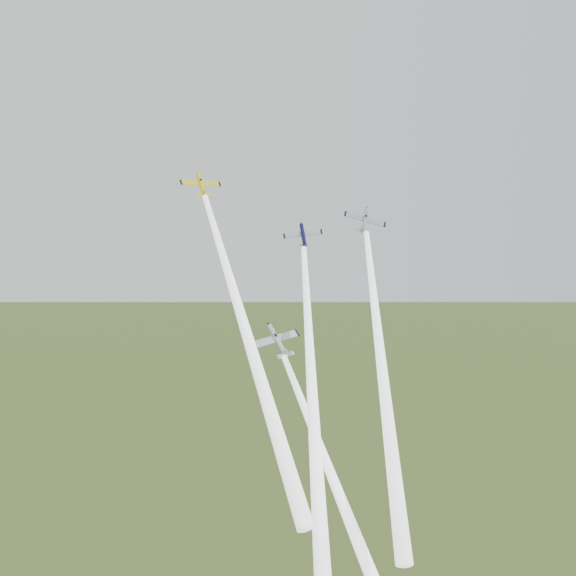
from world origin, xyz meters
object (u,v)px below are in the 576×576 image
object	(u,v)px
plane_navy	(303,235)
plane_silver_low	(278,341)
plane_silver_right	(365,220)
plane_yellow	(201,184)

from	to	relation	value
plane_navy	plane_silver_low	bearing A→B (deg)	-111.31
plane_navy	plane_silver_right	xyz separation A→B (m)	(11.40, -0.18, 2.68)
plane_navy	plane_yellow	bearing A→B (deg)	-173.24
plane_navy	plane_silver_low	size ratio (longest dim) A/B	0.85
plane_silver_right	plane_silver_low	world-z (taller)	plane_silver_right
plane_yellow	plane_navy	xyz separation A→B (m)	(18.22, 0.35, -8.96)
plane_yellow	plane_navy	bearing A→B (deg)	-13.51
plane_yellow	plane_silver_right	bearing A→B (deg)	-14.29
plane_silver_right	plane_silver_low	bearing A→B (deg)	-138.87
plane_yellow	plane_silver_right	xyz separation A→B (m)	(29.63, 0.17, -6.28)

